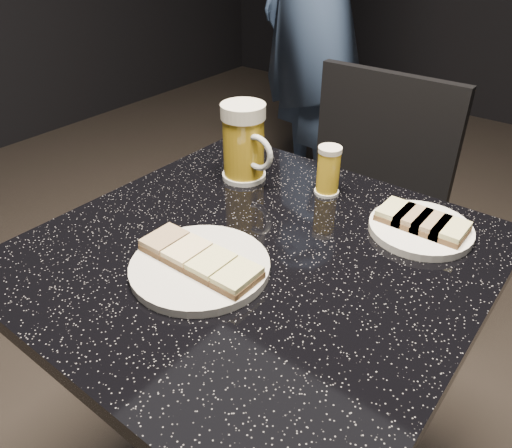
% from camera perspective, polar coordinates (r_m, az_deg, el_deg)
% --- Properties ---
extents(plate_large, '(0.22, 0.22, 0.01)m').
position_cam_1_polar(plate_large, '(0.78, -6.42, -4.87)').
color(plate_large, silver).
rests_on(plate_large, table).
extents(plate_small, '(0.18, 0.18, 0.01)m').
position_cam_1_polar(plate_small, '(0.91, 18.28, -0.54)').
color(plate_small, white).
rests_on(plate_small, table).
extents(table, '(0.70, 0.70, 0.75)m').
position_cam_1_polar(table, '(0.99, 0.00, -14.43)').
color(table, black).
rests_on(table, floor).
extents(beer_mug, '(0.13, 0.09, 0.16)m').
position_cam_1_polar(beer_mug, '(1.01, -1.35, 9.30)').
color(beer_mug, white).
rests_on(beer_mug, table).
extents(beer_tumbler, '(0.05, 0.05, 0.10)m').
position_cam_1_polar(beer_tumbler, '(0.98, 8.27, 6.03)').
color(beer_tumbler, white).
rests_on(beer_tumbler, table).
extents(chair, '(0.41, 0.41, 0.87)m').
position_cam_1_polar(chair, '(1.42, 11.43, 0.94)').
color(chair, black).
rests_on(chair, floor).
extents(canapes_on_plate_large, '(0.20, 0.07, 0.02)m').
position_cam_1_polar(canapes_on_plate_large, '(0.77, -6.49, -3.91)').
color(canapes_on_plate_large, '#4C3521').
rests_on(canapes_on_plate_large, plate_large).
extents(canapes_on_plate_small, '(0.15, 0.07, 0.02)m').
position_cam_1_polar(canapes_on_plate_small, '(0.90, 18.46, 0.33)').
color(canapes_on_plate_small, '#4C3521').
rests_on(canapes_on_plate_small, plate_small).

